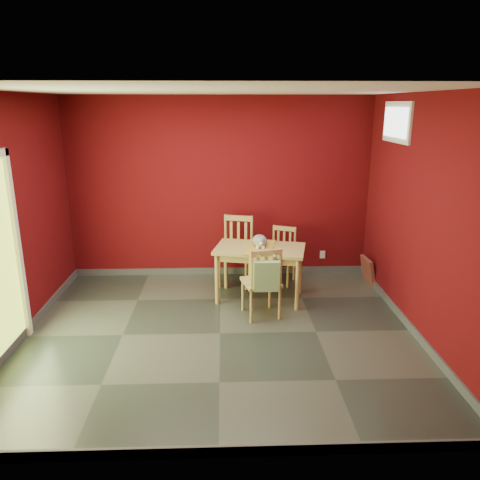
{
  "coord_description": "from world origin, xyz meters",
  "views": [
    {
      "loc": [
        0.06,
        -4.93,
        2.57
      ],
      "look_at": [
        0.25,
        0.45,
        1.0
      ],
      "focal_mm": 35.0,
      "sensor_mm": 36.0,
      "label": 1
    }
  ],
  "objects_px": {
    "dining_table": "(260,254)",
    "picture_frame": "(368,270)",
    "chair_far_left": "(236,250)",
    "chair_near": "(262,281)",
    "chair_far_right": "(281,254)",
    "tote_bag": "(267,276)",
    "cat": "(260,239)"
  },
  "relations": [
    {
      "from": "dining_table",
      "to": "picture_frame",
      "type": "relative_size",
      "value": 3.25
    },
    {
      "from": "chair_far_left",
      "to": "chair_near",
      "type": "xyz_separation_m",
      "value": [
        0.29,
        -1.18,
        -0.04
      ]
    },
    {
      "from": "chair_far_right",
      "to": "chair_near",
      "type": "xyz_separation_m",
      "value": [
        -0.38,
        -1.2,
        0.05
      ]
    },
    {
      "from": "dining_table",
      "to": "chair_far_left",
      "type": "distance_m",
      "value": 0.7
    },
    {
      "from": "chair_far_right",
      "to": "tote_bag",
      "type": "relative_size",
      "value": 1.92
    },
    {
      "from": "cat",
      "to": "picture_frame",
      "type": "height_order",
      "value": "cat"
    },
    {
      "from": "cat",
      "to": "chair_near",
      "type": "bearing_deg",
      "value": -75.69
    },
    {
      "from": "chair_far_right",
      "to": "tote_bag",
      "type": "bearing_deg",
      "value": -103.92
    },
    {
      "from": "dining_table",
      "to": "tote_bag",
      "type": "bearing_deg",
      "value": -88.41
    },
    {
      "from": "chair_far_left",
      "to": "cat",
      "type": "distance_m",
      "value": 0.7
    },
    {
      "from": "chair_far_left",
      "to": "chair_near",
      "type": "height_order",
      "value": "chair_far_left"
    },
    {
      "from": "chair_near",
      "to": "tote_bag",
      "type": "xyz_separation_m",
      "value": [
        0.03,
        -0.22,
        0.15
      ]
    },
    {
      "from": "dining_table",
      "to": "chair_far_left",
      "type": "relative_size",
      "value": 1.3
    },
    {
      "from": "dining_table",
      "to": "chair_near",
      "type": "relative_size",
      "value": 1.41
    },
    {
      "from": "chair_far_left",
      "to": "tote_bag",
      "type": "distance_m",
      "value": 1.43
    },
    {
      "from": "cat",
      "to": "picture_frame",
      "type": "bearing_deg",
      "value": 30.92
    },
    {
      "from": "chair_far_right",
      "to": "dining_table",
      "type": "bearing_deg",
      "value": -120.26
    },
    {
      "from": "chair_far_left",
      "to": "cat",
      "type": "bearing_deg",
      "value": -61.16
    },
    {
      "from": "tote_bag",
      "to": "cat",
      "type": "distance_m",
      "value": 0.87
    },
    {
      "from": "tote_bag",
      "to": "dining_table",
      "type": "bearing_deg",
      "value": 91.59
    },
    {
      "from": "chair_far_right",
      "to": "cat",
      "type": "height_order",
      "value": "cat"
    },
    {
      "from": "dining_table",
      "to": "chair_near",
      "type": "height_order",
      "value": "chair_near"
    },
    {
      "from": "chair_far_left",
      "to": "picture_frame",
      "type": "xyz_separation_m",
      "value": [
        1.95,
        -0.09,
        -0.32
      ]
    },
    {
      "from": "chair_far_right",
      "to": "tote_bag",
      "type": "distance_m",
      "value": 1.47
    },
    {
      "from": "chair_far_left",
      "to": "tote_bag",
      "type": "bearing_deg",
      "value": -77.04
    },
    {
      "from": "chair_far_left",
      "to": "chair_near",
      "type": "distance_m",
      "value": 1.21
    },
    {
      "from": "chair_far_left",
      "to": "tote_bag",
      "type": "xyz_separation_m",
      "value": [
        0.32,
        -1.39,
        0.11
      ]
    },
    {
      "from": "tote_bag",
      "to": "cat",
      "type": "xyz_separation_m",
      "value": [
        -0.02,
        0.85,
        0.22
      ]
    },
    {
      "from": "picture_frame",
      "to": "chair_near",
      "type": "bearing_deg",
      "value": -146.91
    },
    {
      "from": "chair_far_left",
      "to": "cat",
      "type": "relative_size",
      "value": 2.46
    },
    {
      "from": "cat",
      "to": "tote_bag",
      "type": "bearing_deg",
      "value": -73.14
    },
    {
      "from": "tote_bag",
      "to": "cat",
      "type": "bearing_deg",
      "value": 91.34
    }
  ]
}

